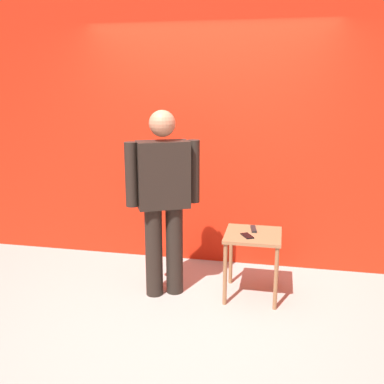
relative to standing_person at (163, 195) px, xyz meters
name	(u,v)px	position (x,y,z in m)	size (l,w,h in m)	color
ground_plane	(181,319)	(0.26, -0.43, -0.94)	(12.00, 12.00, 0.00)	#9E9991
back_wall_red	(209,122)	(0.26, 0.90, 0.57)	(6.08, 0.12, 3.02)	red
standing_person	(163,195)	(0.00, 0.00, 0.00)	(0.64, 0.40, 1.68)	black
side_table	(253,244)	(0.79, 0.11, -0.44)	(0.50, 0.50, 0.60)	olive
cell_phone	(247,236)	(0.75, 0.02, -0.34)	(0.07, 0.14, 0.01)	black
tv_remote	(253,229)	(0.79, 0.21, -0.33)	(0.04, 0.17, 0.02)	black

